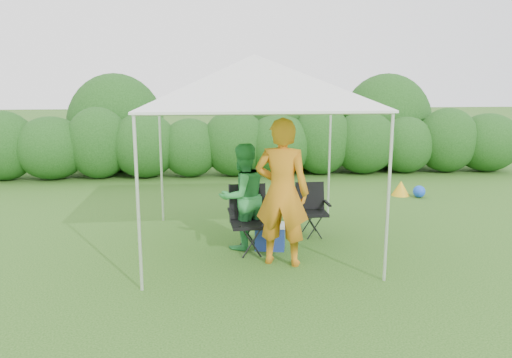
{
  "coord_description": "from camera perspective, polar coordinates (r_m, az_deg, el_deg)",
  "views": [
    {
      "loc": [
        -0.67,
        -6.72,
        2.51
      ],
      "look_at": [
        0.01,
        0.4,
        1.05
      ],
      "focal_mm": 35.0,
      "sensor_mm": 36.0,
      "label": 1
    }
  ],
  "objects": [
    {
      "name": "ground",
      "position": [
        7.2,
        0.2,
        -8.86
      ],
      "size": [
        70.0,
        70.0,
        0.0
      ],
      "primitive_type": "plane",
      "color": "#396821"
    },
    {
      "name": "hedge",
      "position": [
        12.85,
        -1.98,
        3.98
      ],
      "size": [
        15.33,
        1.53,
        1.8
      ],
      "color": "#205219",
      "rests_on": "ground"
    },
    {
      "name": "canopy",
      "position": [
        7.25,
        -0.19,
        11.16
      ],
      "size": [
        3.1,
        3.1,
        2.83
      ],
      "color": "silver",
      "rests_on": "ground"
    },
    {
      "name": "chair_right",
      "position": [
        8.13,
        6.35,
        -3.04
      ],
      "size": [
        0.53,
        0.48,
        0.84
      ],
      "rotation": [
        0.0,
        0.0,
        0.02
      ],
      "color": "black",
      "rests_on": "ground"
    },
    {
      "name": "chair_left",
      "position": [
        7.3,
        -0.83,
        -4.05
      ],
      "size": [
        0.63,
        0.57,
        0.97
      ],
      "rotation": [
        0.0,
        0.0,
        0.05
      ],
      "color": "black",
      "rests_on": "ground"
    },
    {
      "name": "man",
      "position": [
        6.68,
        2.98,
        -1.53
      ],
      "size": [
        0.85,
        0.69,
        2.0
      ],
      "primitive_type": "imported",
      "rotation": [
        0.0,
        0.0,
        2.81
      ],
      "color": "orange",
      "rests_on": "ground"
    },
    {
      "name": "woman",
      "position": [
        7.36,
        -1.53,
        -2.0
      ],
      "size": [
        0.96,
        0.89,
        1.57
      ],
      "primitive_type": "imported",
      "rotation": [
        0.0,
        0.0,
        3.65
      ],
      "color": "green",
      "rests_on": "ground"
    },
    {
      "name": "cooler",
      "position": [
        7.47,
        1.63,
        -6.54
      ],
      "size": [
        0.51,
        0.41,
        0.38
      ],
      "rotation": [
        0.0,
        0.0,
        -0.2
      ],
      "color": "navy",
      "rests_on": "ground"
    },
    {
      "name": "bottle",
      "position": [
        7.35,
        2.15,
        -4.23
      ],
      "size": [
        0.07,
        0.07,
        0.27
      ],
      "primitive_type": "cylinder",
      "color": "#592D0C",
      "rests_on": "cooler"
    },
    {
      "name": "lawn_toy",
      "position": [
        11.2,
        16.71,
        -1.11
      ],
      "size": [
        0.64,
        0.54,
        0.32
      ],
      "color": "gold",
      "rests_on": "ground"
    }
  ]
}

